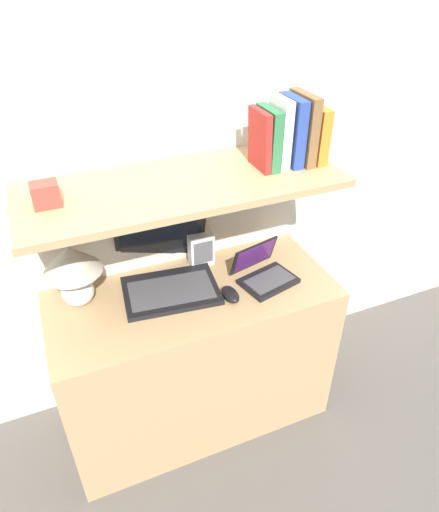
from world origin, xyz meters
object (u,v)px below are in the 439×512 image
object	(u,v)px
book_orange	(313,133)
book_brown	(303,128)
book_red	(260,140)
shelf_gadget	(46,195)
laptop_small	(264,273)
book_blue	(291,131)
laptop_large	(167,273)
table_lamp	(72,267)
computer_mouse	(230,294)
book_green	(268,138)
router_box	(201,249)
book_white	(280,133)

from	to	relation	value
book_orange	book_brown	distance (m)	0.06
book_orange	book_red	bearing A→B (deg)	180.00
book_brown	shelf_gadget	xyz separation A→B (m)	(-0.94, 0.00, -0.09)
laptop_small	book_red	distance (m)	0.55
book_blue	book_brown	bearing A→B (deg)	0.00
laptop_large	book_orange	bearing A→B (deg)	-3.35
laptop_small	book_red	xyz separation A→B (m)	(-0.00, 0.09, 0.55)
laptop_small	book_orange	world-z (taller)	book_orange
table_lamp	laptop_small	bearing A→B (deg)	-11.33
computer_mouse	book_blue	xyz separation A→B (m)	(0.31, 0.15, 0.57)
book_orange	shelf_gadget	distance (m)	1.00
table_lamp	shelf_gadget	size ratio (longest dim) A/B	3.06
book_brown	book_green	world-z (taller)	book_brown
laptop_large	book_blue	distance (m)	0.74
table_lamp	book_green	distance (m)	0.87
laptop_small	book_red	bearing A→B (deg)	92.46
computer_mouse	laptop_large	bearing A→B (deg)	137.29
book_brown	book_blue	size ratio (longest dim) A/B	1.03
book_orange	book_green	world-z (taller)	book_green
laptop_small	book_green	bearing A→B (deg)	71.67
book_blue	shelf_gadget	size ratio (longest dim) A/B	2.88
router_box	book_blue	world-z (taller)	book_blue
book_blue	book_red	xyz separation A→B (m)	(-0.13, 0.00, -0.02)
laptop_small	book_blue	size ratio (longest dim) A/B	1.04
book_red	book_white	bearing A→B (deg)	0.00
laptop_large	router_box	xyz separation A→B (m)	(0.18, 0.08, 0.02)
book_white	book_blue	bearing A→B (deg)	0.00
laptop_large	shelf_gadget	xyz separation A→B (m)	(-0.39, -0.04, 0.45)
book_green	book_red	bearing A→B (deg)	180.00
book_green	shelf_gadget	xyz separation A→B (m)	(-0.80, 0.00, -0.07)
book_blue	table_lamp	bearing A→B (deg)	176.40
book_green	book_orange	bearing A→B (deg)	0.00
book_green	router_box	bearing A→B (deg)	153.68
book_red	table_lamp	bearing A→B (deg)	175.76
router_box	book_brown	bearing A→B (deg)	-16.99
book_blue	book_red	distance (m)	0.13
book_brown	book_white	distance (m)	0.10
book_brown	shelf_gadget	size ratio (longest dim) A/B	2.96
table_lamp	book_red	xyz separation A→B (m)	(0.73, -0.05, 0.41)
book_white	book_red	xyz separation A→B (m)	(-0.08, 0.00, -0.02)
book_orange	book_white	xyz separation A→B (m)	(-0.15, 0.00, 0.02)
table_lamp	shelf_gadget	world-z (taller)	shelf_gadget
book_blue	book_orange	bearing A→B (deg)	0.00
book_white	computer_mouse	bearing A→B (deg)	-149.58
book_brown	book_green	size ratio (longest dim) A/B	1.16
laptop_small	laptop_large	bearing A→B (deg)	161.30
book_orange	book_red	world-z (taller)	book_red
laptop_small	book_brown	xyz separation A→B (m)	(0.17, 0.09, 0.57)
book_orange	book_red	xyz separation A→B (m)	(-0.23, 0.00, 0.00)
table_lamp	book_red	distance (m)	0.84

